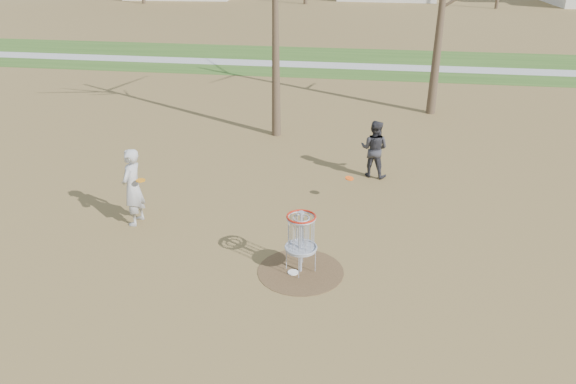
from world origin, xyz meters
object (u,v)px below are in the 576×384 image
Objects in this scene: player_standing at (133,187)px; disc_golf_basket at (301,233)px; disc_grounded at (293,272)px; player_throwing at (374,149)px.

player_standing reaches higher than disc_golf_basket.
disc_grounded is 0.16× the size of disc_golf_basket.
player_throwing is 5.52m from disc_golf_basket.
disc_golf_basket is at bearing 30.98° from disc_grounded.
player_throwing is 7.55× the size of disc_grounded.
player_throwing is at bearing 129.01° from player_standing.
player_standing is at bearing 158.30° from disc_grounded.
disc_golf_basket is at bearing 91.50° from player_throwing.
player_throwing reaches higher than disc_grounded.
player_standing is 1.14× the size of player_throwing.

